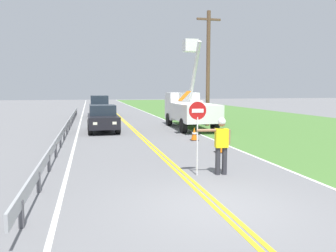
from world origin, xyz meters
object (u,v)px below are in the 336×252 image
at_px(oncoming_suv_second, 99,106).
at_px(utility_bucket_truck, 189,108).
at_px(traffic_cone_mid, 194,134).
at_px(stop_sign_paddle, 197,122).
at_px(traffic_cone_lead, 220,145).
at_px(utility_pole_near, 208,67).
at_px(flagger_worker, 221,142).
at_px(oncoming_sedan_nearest, 103,119).

bearing_deg(oncoming_suv_second, utility_bucket_truck, -60.91).
height_order(oncoming_suv_second, traffic_cone_mid, oncoming_suv_second).
relative_size(utility_bucket_truck, traffic_cone_mid, 9.81).
height_order(stop_sign_paddle, utility_bucket_truck, utility_bucket_truck).
xyz_separation_m(stop_sign_paddle, traffic_cone_mid, (2.13, 6.78, -1.37)).
height_order(stop_sign_paddle, traffic_cone_lead, stop_sign_paddle).
xyz_separation_m(oncoming_suv_second, utility_pole_near, (7.58, -9.42, 3.28)).
relative_size(utility_pole_near, traffic_cone_lead, 11.87).
distance_m(flagger_worker, traffic_cone_lead, 3.74).
relative_size(oncoming_sedan_nearest, utility_pole_near, 0.50).
bearing_deg(traffic_cone_mid, stop_sign_paddle, -107.41).
bearing_deg(traffic_cone_mid, flagger_worker, -101.22).
xyz_separation_m(utility_bucket_truck, utility_pole_near, (1.78, 1.01, 2.90)).
relative_size(utility_bucket_truck, oncoming_sedan_nearest, 1.66).
bearing_deg(utility_bucket_truck, stop_sign_paddle, -105.90).
height_order(flagger_worker, oncoming_sedan_nearest, flagger_worker).
bearing_deg(oncoming_suv_second, oncoming_sedan_nearest, -90.62).
bearing_deg(utility_bucket_truck, traffic_cone_mid, -103.99).
bearing_deg(traffic_cone_mid, traffic_cone_lead, -89.87).
bearing_deg(oncoming_sedan_nearest, utility_bucket_truck, 6.27).
distance_m(utility_pole_near, traffic_cone_mid, 8.22).
relative_size(flagger_worker, utility_pole_near, 0.22).
xyz_separation_m(traffic_cone_lead, traffic_cone_mid, (-0.01, 3.47, 0.00)).
relative_size(stop_sign_paddle, traffic_cone_mid, 3.33).
relative_size(stop_sign_paddle, utility_bucket_truck, 0.34).
xyz_separation_m(stop_sign_paddle, utility_pole_near, (5.26, 13.24, 2.63)).
height_order(oncoming_sedan_nearest, utility_pole_near, utility_pole_near).
distance_m(stop_sign_paddle, oncoming_suv_second, 22.79).
xyz_separation_m(utility_bucket_truck, traffic_cone_lead, (-1.35, -8.91, -1.10)).
bearing_deg(flagger_worker, oncoming_suv_second, 97.73).
xyz_separation_m(oncoming_sedan_nearest, oncoming_suv_second, (0.12, 11.09, 0.23)).
bearing_deg(utility_pole_near, traffic_cone_mid, -115.88).
xyz_separation_m(flagger_worker, utility_bucket_truck, (2.72, 12.32, 0.39)).
relative_size(oncoming_suv_second, traffic_cone_mid, 6.59).
distance_m(utility_bucket_truck, oncoming_suv_second, 11.95).
height_order(oncoming_sedan_nearest, oncoming_suv_second, oncoming_suv_second).
relative_size(stop_sign_paddle, traffic_cone_lead, 3.33).
bearing_deg(oncoming_sedan_nearest, oncoming_suv_second, 89.38).
height_order(flagger_worker, utility_pole_near, utility_pole_near).
relative_size(utility_pole_near, traffic_cone_mid, 11.87).
distance_m(oncoming_sedan_nearest, utility_pole_near, 8.63).
relative_size(oncoming_suv_second, utility_pole_near, 0.56).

